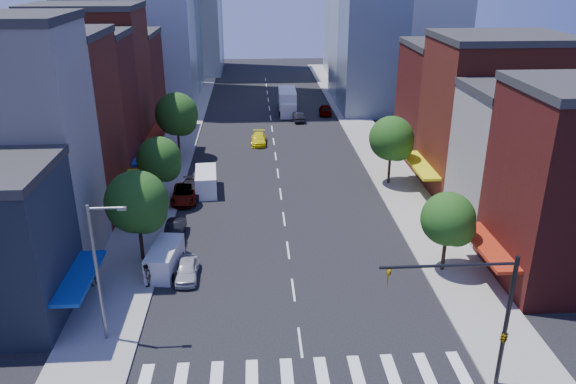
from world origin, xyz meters
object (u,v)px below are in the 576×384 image
Objects in this scene: traffic_car_oncoming at (298,117)px; parked_car_rear at (190,190)px; box_truck at (287,102)px; pedestrian_far at (146,276)px; parked_car_third at (185,194)px; parked_car_second at (175,230)px; traffic_car_far at (325,109)px; pedestrian_near at (93,273)px; cargo_van_far at (206,182)px; parked_car_front at (187,270)px; cargo_van_near at (165,260)px; taxi at (259,139)px.

parked_car_rear is at bearing 59.71° from traffic_car_oncoming.
box_truck is 51.79m from pedestrian_far.
pedestrian_far is at bearing -94.41° from parked_car_third.
parked_car_third reaches higher than parked_car_second.
traffic_car_far is 2.33× the size of pedestrian_near.
cargo_van_far is 34.48m from traffic_car_far.
parked_car_third is 1.26× the size of traffic_car_oncoming.
cargo_van_near reaches higher than parked_car_front.
parked_car_third is (-1.76, 14.69, 0.04)m from parked_car_front.
cargo_van_far is at bearing 61.58° from traffic_car_oncoming.
cargo_van_near is 32.74m from taxi.
parked_car_rear is at bearing 93.98° from parked_car_front.
box_truck is (12.23, 34.16, 0.93)m from parked_car_third.
pedestrian_near is 1.16× the size of pedestrian_far.
parked_car_rear is (0.44, 1.13, -0.04)m from parked_car_third.
traffic_car_oncoming is at bearing 43.54° from traffic_car_far.
parked_car_front is at bearing 69.74° from traffic_car_oncoming.
taxi is at bearing 66.95° from cargo_van_far.
parked_car_second is (-1.76, 6.76, -0.01)m from parked_car_front.
parked_car_second is 27.21m from taxi.
parked_car_rear is 30.79m from traffic_car_oncoming.
parked_car_third is 19.71m from taxi.
traffic_car_oncoming is at bearing 62.46° from parked_car_rear.
traffic_car_far is at bearing 58.35° from cargo_van_far.
pedestrian_near is (-6.82, -17.69, 0.03)m from cargo_van_far.
parked_car_front is 6.66m from pedestrian_near.
parked_car_front is at bearing 75.62° from traffic_car_far.
box_truck is at bearing 69.49° from parked_car_third.
pedestrian_far is (-13.23, -50.07, -0.65)m from box_truck.
parked_car_front is 2.03× the size of pedestrian_near.
parked_car_rear is 1.03× the size of traffic_car_far.
pedestrian_near is at bearing -173.63° from parked_car_front.
traffic_car_far reaches higher than parked_car_third.
parked_car_third is 1.21m from parked_car_rear.
traffic_car_far is at bearing 60.36° from parked_car_third.
cargo_van_near is (-1.77, 1.05, 0.33)m from parked_car_front.
parked_car_front is 0.87× the size of traffic_car_far.
pedestrian_far reaches higher than taxi.
parked_car_front is 2.35× the size of pedestrian_far.
taxi is at bearing 77.13° from parked_car_second.
box_truck is (11.79, 33.03, 0.97)m from parked_car_rear.
parked_car_third is 2.64× the size of pedestrian_near.
cargo_van_far reaches higher than parked_car_third.
box_truck is at bearing 75.58° from taxi.
parked_car_third is at bearing 93.19° from parked_car_second.
parked_car_second is 43.84m from box_truck.
box_truck reaches higher than pedestrian_far.
cargo_van_far reaches higher than pedestrian_near.
parked_car_second reaches higher than taxi.
cargo_van_near is 44.75m from traffic_car_oncoming.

